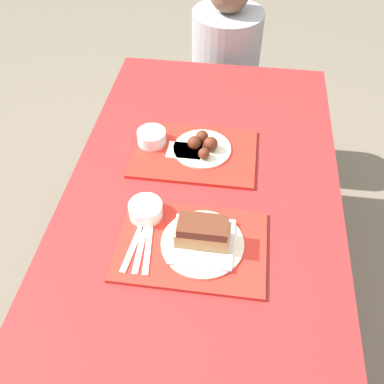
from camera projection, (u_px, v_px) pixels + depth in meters
ground_plane at (198, 318)px, 1.89m from camera, size 12.00×12.00×0.00m
picnic_table at (200, 223)px, 1.40m from camera, size 0.88×1.67×0.76m
picnic_bench_far at (222, 108)px, 2.33m from camera, size 0.84×0.28×0.44m
tray_near at (191, 245)px, 1.22m from camera, size 0.43×0.30×0.01m
tray_far at (194, 153)px, 1.49m from camera, size 0.43×0.30×0.01m
bowl_coleslaw_near at (146, 209)px, 1.27m from camera, size 0.10×0.10×0.05m
brisket_sandwich_plate at (203, 237)px, 1.19m from camera, size 0.24×0.24×0.10m
plastic_fork_near at (140, 248)px, 1.20m from camera, size 0.02×0.17×0.00m
plastic_knife_near at (148, 249)px, 1.20m from camera, size 0.04×0.17×0.00m
plastic_spoon_near at (133, 247)px, 1.20m from camera, size 0.03×0.17×0.00m
bowl_coleslaw_far at (152, 136)px, 1.50m from camera, size 0.10×0.10×0.05m
wings_plate_far at (203, 146)px, 1.48m from camera, size 0.20×0.20×0.06m
napkin_far at (185, 151)px, 1.48m from camera, size 0.12×0.08×0.01m
person_seated_across at (225, 52)px, 2.09m from camera, size 0.33×0.33×0.64m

